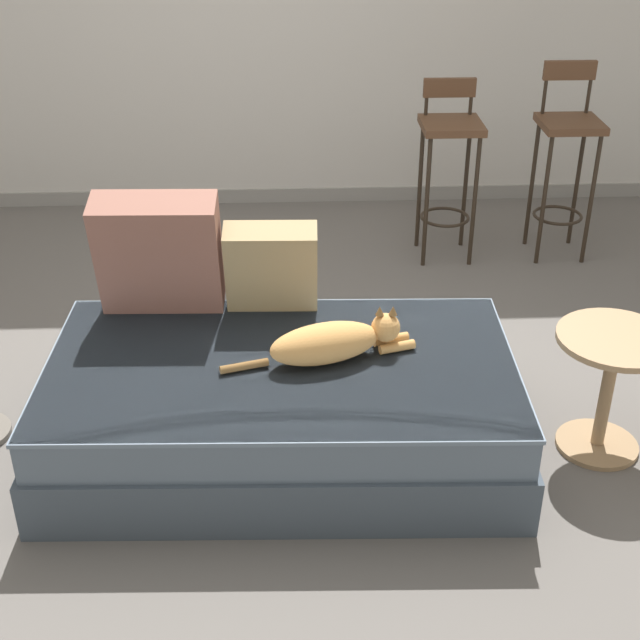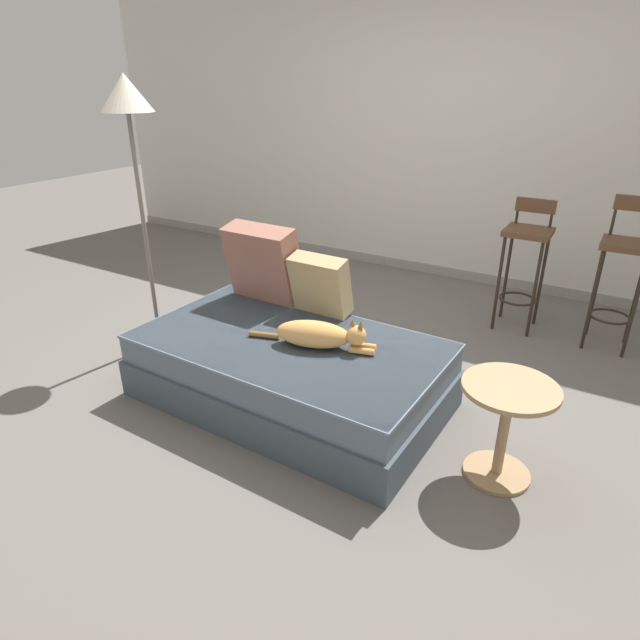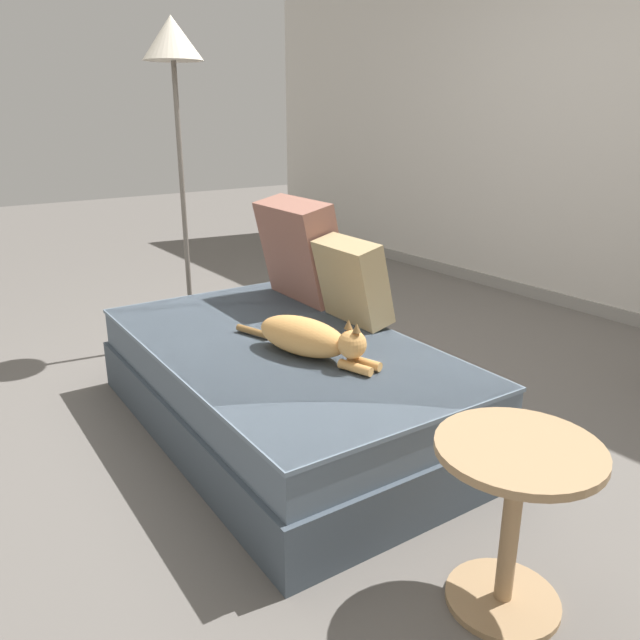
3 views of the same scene
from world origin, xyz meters
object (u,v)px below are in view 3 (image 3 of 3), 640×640
object	(u,v)px
throw_pillow_corner	(300,250)
couch	(281,385)
throw_pillow_middle	(352,281)
side_table	(513,503)
floor_lamp	(174,72)
cat	(308,338)

from	to	relation	value
throw_pillow_corner	couch	bearing A→B (deg)	-41.65
throw_pillow_middle	side_table	size ratio (longest dim) A/B	0.77
floor_lamp	side_table	bearing A→B (deg)	-4.10
couch	throw_pillow_corner	world-z (taller)	throw_pillow_corner
couch	cat	distance (m)	0.33
couch	side_table	size ratio (longest dim) A/B	3.58
side_table	floor_lamp	size ratio (longest dim) A/B	0.28
cat	throw_pillow_corner	bearing A→B (deg)	148.46
throw_pillow_middle	side_table	xyz separation A→B (m)	(1.27, -0.45, -0.27)
couch	throw_pillow_corner	bearing A→B (deg)	138.35
throw_pillow_middle	side_table	distance (m)	1.37
couch	floor_lamp	world-z (taller)	floor_lamp
throw_pillow_corner	floor_lamp	distance (m)	1.18
throw_pillow_middle	side_table	world-z (taller)	throw_pillow_middle
throw_pillow_corner	side_table	size ratio (longest dim) A/B	1.02
side_table	throw_pillow_corner	bearing A→B (deg)	164.92
throw_pillow_corner	side_table	bearing A→B (deg)	-15.08
cat	floor_lamp	distance (m)	1.77
couch	throw_pillow_corner	xyz separation A→B (m)	(-0.48, 0.42, 0.45)
throw_pillow_corner	throw_pillow_middle	xyz separation A→B (m)	(0.44, -0.01, -0.06)
couch	floor_lamp	size ratio (longest dim) A/B	1.01
cat	side_table	xyz separation A→B (m)	(1.05, -0.05, -0.15)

